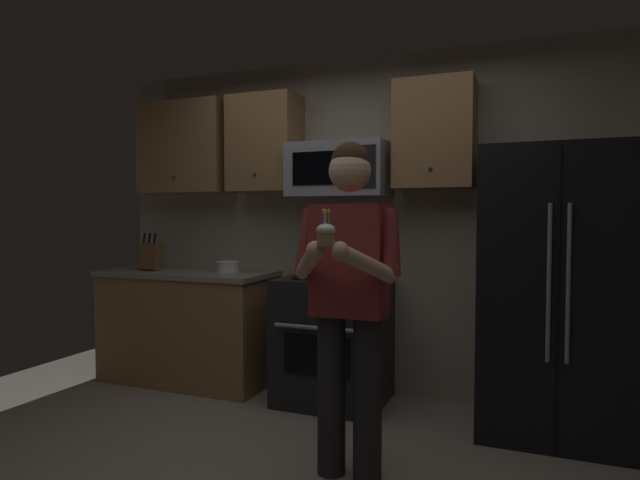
{
  "coord_description": "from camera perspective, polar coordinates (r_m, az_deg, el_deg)",
  "views": [
    {
      "loc": [
        1.24,
        -2.36,
        1.38
      ],
      "look_at": [
        0.17,
        0.31,
        1.25
      ],
      "focal_mm": 30.48,
      "sensor_mm": 36.0,
      "label": 1
    }
  ],
  "objects": [
    {
      "name": "wall_back",
      "position": [
        4.29,
        5.15,
        1.53
      ],
      "size": [
        4.4,
        0.1,
        2.6
      ],
      "primitive_type": "cube",
      "color": "#B7AD99",
      "rests_on": "ground"
    },
    {
      "name": "oven_range",
      "position": [
        4.07,
        1.43,
        -10.42
      ],
      "size": [
        0.76,
        0.7,
        0.93
      ],
      "color": "black",
      "rests_on": "ground"
    },
    {
      "name": "microwave",
      "position": [
        4.09,
        2.04,
        7.37
      ],
      "size": [
        0.74,
        0.41,
        0.4
      ],
      "color": "#9EA0A5"
    },
    {
      "name": "refrigerator",
      "position": [
        3.71,
        23.54,
        -5.05
      ],
      "size": [
        0.9,
        0.75,
        1.8
      ],
      "color": "black",
      "rests_on": "ground"
    },
    {
      "name": "cabinet_row_upper",
      "position": [
        4.39,
        -4.9,
        10.06
      ],
      "size": [
        2.78,
        0.36,
        0.76
      ],
      "color": "#9E7247"
    },
    {
      "name": "counter_left",
      "position": [
        4.7,
        -13.68,
        -8.74
      ],
      "size": [
        1.44,
        0.66,
        0.92
      ],
      "color": "#9E7247",
      "rests_on": "ground"
    },
    {
      "name": "knife_block",
      "position": [
        4.78,
        -17.31,
        -1.67
      ],
      "size": [
        0.16,
        0.15,
        0.32
      ],
      "color": "brown",
      "rests_on": "counter_left"
    },
    {
      "name": "bowl_large_white",
      "position": [
        4.45,
        -9.64,
        -2.76
      ],
      "size": [
        0.19,
        0.19,
        0.09
      ],
      "color": "white",
      "rests_on": "counter_left"
    },
    {
      "name": "person",
      "position": [
        2.83,
        3.04,
        -5.23
      ],
      "size": [
        0.6,
        0.48,
        1.76
      ],
      "color": "#262628",
      "rests_on": "ground"
    },
    {
      "name": "cupcake",
      "position": [
        2.5,
        0.62,
        0.58
      ],
      "size": [
        0.09,
        0.09,
        0.17
      ],
      "color": "#A87F56"
    }
  ]
}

